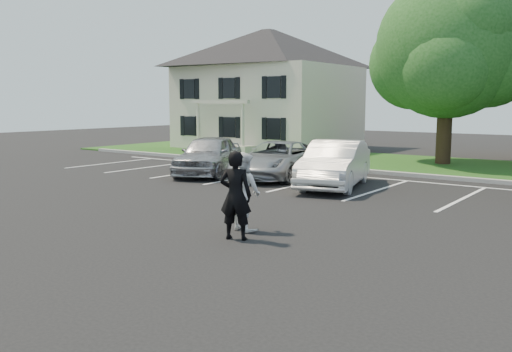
# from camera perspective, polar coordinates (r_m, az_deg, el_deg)

# --- Properties ---
(ground_plane) EXTENTS (90.00, 90.00, 0.00)m
(ground_plane) POSITION_cam_1_polar(r_m,az_deg,el_deg) (12.07, -2.83, -6.41)
(ground_plane) COLOR black
(ground_plane) RESTS_ON ground
(curb) EXTENTS (40.00, 0.30, 0.15)m
(curb) POSITION_cam_1_polar(r_m,az_deg,el_deg) (22.51, 16.84, 0.06)
(curb) COLOR gray
(curb) RESTS_ON ground
(grass_strip) EXTENTS (44.00, 8.00, 0.08)m
(grass_strip) POSITION_cam_1_polar(r_m,az_deg,el_deg) (26.30, 19.77, 0.92)
(grass_strip) COLOR #164D15
(grass_strip) RESTS_ON ground
(stall_lines) EXTENTS (34.00, 5.36, 0.01)m
(stall_lines) POSITION_cam_1_polar(r_m,az_deg,el_deg) (19.22, 17.70, -1.45)
(stall_lines) COLOR white
(stall_lines) RESTS_ON ground
(house) EXTENTS (10.30, 9.22, 7.60)m
(house) POSITION_cam_1_polar(r_m,az_deg,el_deg) (35.50, 1.27, 9.14)
(house) COLOR beige
(house) RESTS_ON ground
(tree) EXTENTS (7.80, 7.20, 8.80)m
(tree) POSITION_cam_1_polar(r_m,az_deg,el_deg) (27.29, 19.79, 12.33)
(tree) COLOR black
(tree) RESTS_ON ground
(man_black_suit) EXTENTS (0.83, 0.69, 1.94)m
(man_black_suit) POSITION_cam_1_polar(r_m,az_deg,el_deg) (11.65, -2.17, -2.05)
(man_black_suit) COLOR black
(man_black_suit) RESTS_ON ground
(man_white_shirt) EXTENTS (1.06, 0.94, 1.83)m
(man_white_shirt) POSITION_cam_1_polar(r_m,az_deg,el_deg) (12.53, -1.27, -1.61)
(man_white_shirt) COLOR white
(man_white_shirt) RESTS_ON ground
(car_silver_west) EXTENTS (3.66, 5.15, 1.63)m
(car_silver_west) POSITION_cam_1_polar(r_m,az_deg,el_deg) (22.41, -5.00, 2.23)
(car_silver_west) COLOR #A6A6AA
(car_silver_west) RESTS_ON ground
(car_silver_minivan) EXTENTS (3.32, 5.54, 1.44)m
(car_silver_minivan) POSITION_cam_1_polar(r_m,az_deg,el_deg) (21.39, 2.26, 1.74)
(car_silver_minivan) COLOR #97999E
(car_silver_minivan) RESTS_ON ground
(car_white_sedan) EXTENTS (3.02, 5.22, 1.63)m
(car_white_sedan) POSITION_cam_1_polar(r_m,az_deg,el_deg) (19.13, 8.28, 1.24)
(car_white_sedan) COLOR silver
(car_white_sedan) RESTS_ON ground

